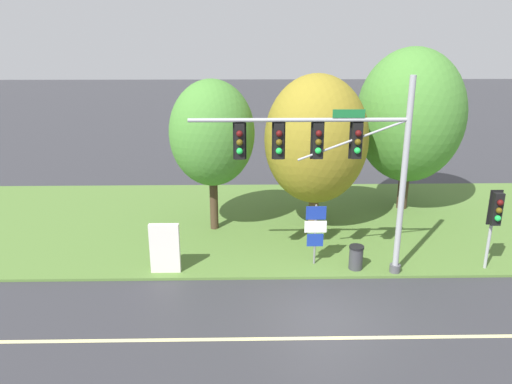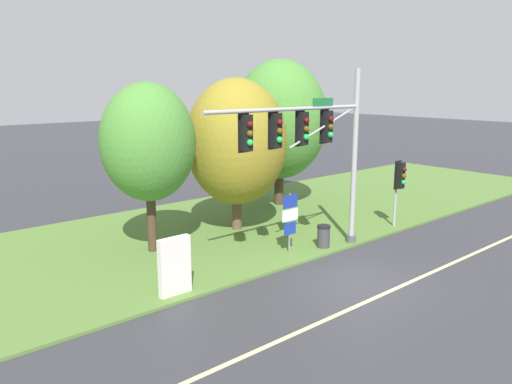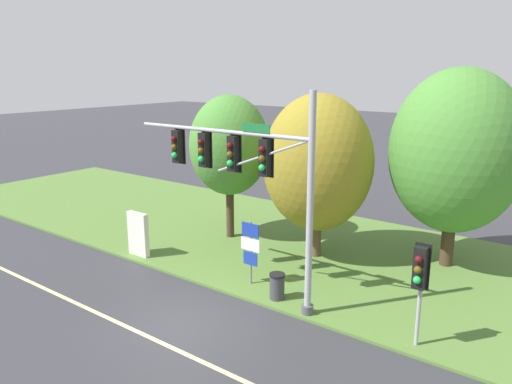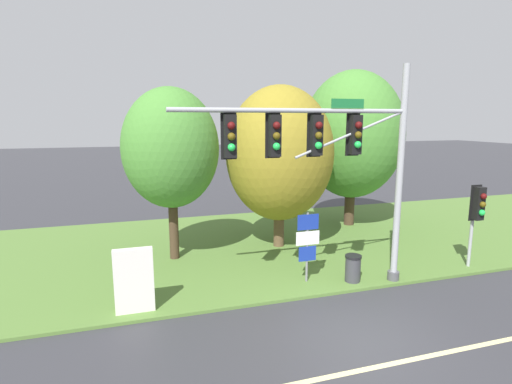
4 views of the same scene
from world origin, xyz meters
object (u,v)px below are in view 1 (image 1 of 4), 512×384
(tree_behind_signpost, at_px, (410,116))
(trash_bin, at_px, (356,257))
(route_sign_post, at_px, (315,228))
(tree_left_of_mast, at_px, (316,140))
(info_kiosk, at_px, (165,248))
(traffic_signal_mast, at_px, (333,154))
(tree_nearest_road, at_px, (212,134))
(pedestrian_signal_near_kerb, at_px, (495,213))

(tree_behind_signpost, bearing_deg, trash_bin, -119.24)
(route_sign_post, distance_m, tree_left_of_mast, 4.78)
(route_sign_post, height_order, info_kiosk, route_sign_post)
(tree_behind_signpost, bearing_deg, info_kiosk, -147.98)
(traffic_signal_mast, distance_m, tree_nearest_road, 6.37)
(route_sign_post, bearing_deg, tree_left_of_mast, 83.36)
(info_kiosk, bearing_deg, trash_bin, 0.73)
(route_sign_post, bearing_deg, info_kiosk, -174.51)
(pedestrian_signal_near_kerb, xyz_separation_m, route_sign_post, (-6.47, 0.66, -0.81))
(route_sign_post, xyz_separation_m, trash_bin, (1.52, -0.45, -1.00))
(route_sign_post, bearing_deg, traffic_signal_mast, -62.01)
(traffic_signal_mast, relative_size, info_kiosk, 4.06)
(pedestrian_signal_near_kerb, bearing_deg, route_sign_post, 174.19)
(traffic_signal_mast, relative_size, tree_left_of_mast, 1.12)
(tree_nearest_road, relative_size, tree_left_of_mast, 0.97)
(traffic_signal_mast, distance_m, trash_bin, 4.24)
(pedestrian_signal_near_kerb, height_order, tree_behind_signpost, tree_behind_signpost)
(pedestrian_signal_near_kerb, distance_m, route_sign_post, 6.56)
(pedestrian_signal_near_kerb, relative_size, route_sign_post, 1.30)
(traffic_signal_mast, bearing_deg, pedestrian_signal_near_kerb, 0.99)
(tree_left_of_mast, distance_m, trash_bin, 5.81)
(pedestrian_signal_near_kerb, distance_m, tree_behind_signpost, 7.47)
(route_sign_post, xyz_separation_m, tree_nearest_road, (-4.09, 3.74, 2.92))
(traffic_signal_mast, relative_size, trash_bin, 8.30)
(tree_left_of_mast, distance_m, tree_behind_signpost, 5.39)
(tree_nearest_road, distance_m, tree_left_of_mast, 4.57)
(tree_nearest_road, xyz_separation_m, trash_bin, (5.60, -4.19, -3.92))
(tree_left_of_mast, xyz_separation_m, tree_behind_signpost, (4.83, 2.31, 0.65))
(traffic_signal_mast, xyz_separation_m, tree_left_of_mast, (0.06, 4.76, -0.50))
(tree_nearest_road, height_order, tree_behind_signpost, tree_behind_signpost)
(traffic_signal_mast, distance_m, route_sign_post, 3.20)
(route_sign_post, distance_m, trash_bin, 1.87)
(trash_bin, bearing_deg, pedestrian_signal_near_kerb, -2.38)
(route_sign_post, distance_m, tree_nearest_road, 6.27)
(pedestrian_signal_near_kerb, distance_m, tree_nearest_road, 11.64)
(traffic_signal_mast, height_order, tree_nearest_road, traffic_signal_mast)
(route_sign_post, xyz_separation_m, tree_left_of_mast, (0.47, 4.00, 2.58))
(tree_left_of_mast, height_order, info_kiosk, tree_left_of_mast)
(tree_behind_signpost, relative_size, trash_bin, 8.54)
(pedestrian_signal_near_kerb, relative_size, tree_left_of_mast, 0.45)
(pedestrian_signal_near_kerb, height_order, tree_nearest_road, tree_nearest_road)
(pedestrian_signal_near_kerb, xyz_separation_m, tree_nearest_road, (-10.56, 4.40, 2.11))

